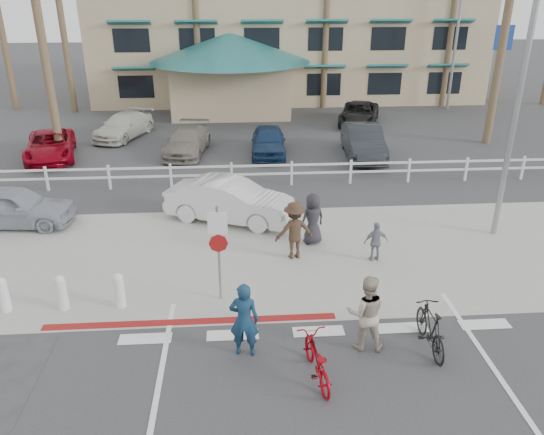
{
  "coord_description": "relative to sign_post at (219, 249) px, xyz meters",
  "views": [
    {
      "loc": [
        -1.8,
        -9.55,
        7.44
      ],
      "look_at": [
        -0.86,
        3.9,
        1.5
      ],
      "focal_mm": 35.0,
      "sensor_mm": 36.0,
      "label": 1
    }
  ],
  "objects": [
    {
      "name": "rail_fence",
      "position": [
        2.8,
        8.3,
        -0.95
      ],
      "size": [
        29.4,
        0.16,
        1.0
      ],
      "primitive_type": null,
      "color": "silver",
      "rests_on": "ground"
    },
    {
      "name": "lot_car_2",
      "position": [
        2.04,
        12.55,
        -0.78
      ],
      "size": [
        1.77,
        3.99,
        1.34
      ],
      "primitive_type": "imported",
      "rotation": [
        0.0,
        0.0,
        -0.05
      ],
      "color": "#152B4E",
      "rests_on": "ground"
    },
    {
      "name": "streetlight_0",
      "position": [
        8.8,
        3.3,
        3.05
      ],
      "size": [
        0.6,
        2.0,
        9.0
      ],
      "primitive_type": null,
      "color": "gray",
      "rests_on": "ground"
    },
    {
      "name": "lot_car_3",
      "position": [
        6.42,
        11.82,
        -0.7
      ],
      "size": [
        1.87,
        4.63,
        1.49
      ],
      "primitive_type": "imported",
      "rotation": [
        0.0,
        0.0,
        -0.06
      ],
      "color": "black",
      "rests_on": "ground"
    },
    {
      "name": "curb_red",
      "position": [
        -0.7,
        -1.0,
        -1.44
      ],
      "size": [
        7.0,
        0.25,
        0.02
      ],
      "primitive_type": "cube",
      "color": "maroon",
      "rests_on": "ground"
    },
    {
      "name": "bike_red",
      "position": [
        2.01,
        -3.16,
        -0.99
      ],
      "size": [
        0.83,
        1.81,
        0.91
      ],
      "primitive_type": "imported",
      "rotation": [
        0.0,
        0.0,
        3.27
      ],
      "color": "maroon",
      "rests_on": "ground"
    },
    {
      "name": "building",
      "position": [
        4.3,
        28.8,
        4.2
      ],
      "size": [
        28.0,
        16.0,
        11.3
      ],
      "primitive_type": null,
      "color": "tan",
      "rests_on": "ground"
    },
    {
      "name": "cross_street",
      "position": [
        2.3,
        6.3,
        -1.45
      ],
      "size": [
        40.0,
        5.0,
        0.01
      ],
      "primitive_type": "cube",
      "color": "#333335",
      "rests_on": "ground"
    },
    {
      "name": "palm_10",
      "position": [
        -7.7,
        12.8,
        4.55
      ],
      "size": [
        4.0,
        4.0,
        12.0
      ],
      "primitive_type": null,
      "color": "#1F5027",
      "rests_on": "ground"
    },
    {
      "name": "parking_lot",
      "position": [
        2.3,
        15.8,
        -1.45
      ],
      "size": [
        50.0,
        16.0,
        0.01
      ],
      "primitive_type": "cube",
      "color": "#333335",
      "rests_on": "ground"
    },
    {
      "name": "pedestrian_a",
      "position": [
        2.13,
        2.14,
        -0.57
      ],
      "size": [
        1.24,
        0.86,
        1.76
      ],
      "primitive_type": "imported",
      "rotation": [
        0.0,
        0.0,
        3.33
      ],
      "color": "#3B281C",
      "rests_on": "ground"
    },
    {
      "name": "ground",
      "position": [
        2.3,
        -2.2,
        -1.45
      ],
      "size": [
        140.0,
        140.0,
        0.0
      ],
      "primitive_type": "plane",
      "color": "#333335"
    },
    {
      "name": "lot_car_5",
      "position": [
        7.65,
        18.2,
        -0.83
      ],
      "size": [
        3.29,
        4.84,
        1.23
      ],
      "primitive_type": "imported",
      "rotation": [
        0.0,
        0.0,
        -0.31
      ],
      "color": "black",
      "rests_on": "ground"
    },
    {
      "name": "rider_black",
      "position": [
        3.22,
        -2.21,
        -0.55
      ],
      "size": [
        0.95,
        0.78,
        1.79
      ],
      "primitive_type": "imported",
      "rotation": [
        0.0,
        0.0,
        3.02
      ],
      "color": "#AB9E8A",
      "rests_on": "ground"
    },
    {
      "name": "sidewalk_plaza",
      "position": [
        2.3,
        2.3,
        -1.44
      ],
      "size": [
        22.0,
        7.0,
        0.01
      ],
      "primitive_type": "cube",
      "color": "gray",
      "rests_on": "ground"
    },
    {
      "name": "pedestrian_child",
      "position": [
        4.47,
        1.76,
        -0.84
      ],
      "size": [
        0.74,
        0.35,
        1.22
      ],
      "primitive_type": "imported",
      "rotation": [
        0.0,
        0.0,
        3.22
      ],
      "color": "gray",
      "rests_on": "ground"
    },
    {
      "name": "lot_car_0",
      "position": [
        -8.07,
        12.63,
        -0.83
      ],
      "size": [
        3.04,
        4.85,
        1.25
      ],
      "primitive_type": "imported",
      "rotation": [
        0.0,
        0.0,
        0.23
      ],
      "color": "maroon",
      "rests_on": "ground"
    },
    {
      "name": "streetlight_1",
      "position": [
        14.3,
        21.8,
        3.3
      ],
      "size": [
        0.6,
        2.0,
        9.5
      ],
      "primitive_type": null,
      "color": "gray",
      "rests_on": "ground"
    },
    {
      "name": "palm_5",
      "position": [
        6.3,
        22.8,
        5.05
      ],
      "size": [
        4.0,
        4.0,
        13.0
      ],
      "primitive_type": null,
      "color": "#1F5027",
      "rests_on": "ground"
    },
    {
      "name": "lot_car_4",
      "position": [
        -5.37,
        16.18,
        -0.83
      ],
      "size": [
        3.07,
        4.6,
        1.24
      ],
      "primitive_type": "imported",
      "rotation": [
        0.0,
        0.0,
        -0.34
      ],
      "color": "beige",
      "rests_on": "ground"
    },
    {
      "name": "car_red_compact",
      "position": [
        -6.95,
        5.09,
        -0.78
      ],
      "size": [
        4.05,
        1.9,
        1.34
      ],
      "primitive_type": "imported",
      "rotation": [
        0.0,
        0.0,
        1.49
      ],
      "color": "#9499A5",
      "rests_on": "ground"
    },
    {
      "name": "bike_path",
      "position": [
        2.3,
        -4.2,
        -1.45
      ],
      "size": [
        12.0,
        16.0,
        0.01
      ],
      "primitive_type": "cube",
      "color": "#333335",
      "rests_on": "ground"
    },
    {
      "name": "pedestrian_b",
      "position": [
        2.79,
        3.04,
        -0.63
      ],
      "size": [
        0.94,
        0.8,
        1.64
      ],
      "primitive_type": "imported",
      "rotation": [
        0.0,
        0.0,
        3.55
      ],
      "color": "#252329",
      "rests_on": "ground"
    },
    {
      "name": "bollard_0",
      "position": [
        -2.5,
        -0.2,
        -0.97
      ],
      "size": [
        0.26,
        0.26,
        0.95
      ],
      "primitive_type": null,
      "color": "silver",
      "rests_on": "ground"
    },
    {
      "name": "rider_red",
      "position": [
        0.57,
        -2.26,
        -0.57
      ],
      "size": [
        0.7,
        0.51,
        1.76
      ],
      "primitive_type": "imported",
      "rotation": [
        0.0,
        0.0,
        2.99
      ],
      "color": "#12304B",
      "rests_on": "ground"
    },
    {
      "name": "lot_car_1",
      "position": [
        -1.82,
        12.98,
        -0.83
      ],
      "size": [
        2.28,
        4.46,
        1.24
      ],
      "primitive_type": "imported",
      "rotation": [
        0.0,
        0.0,
        -0.13
      ],
      "color": "slate",
      "rests_on": "ground"
    },
    {
      "name": "palm_1",
      "position": [
        -9.7,
        22.8,
        5.05
      ],
      "size": [
        4.0,
        4.0,
        13.0
      ],
      "primitive_type": null,
      "color": "#1F5027",
      "rests_on": "ground"
    },
    {
      "name": "sign_post",
      "position": [
        0.0,
        0.0,
        0.0
      ],
      "size": [
        0.5,
        0.1,
        2.9
      ],
      "primitive_type": null,
      "color": "gray",
      "rests_on": "ground"
    },
    {
      "name": "bike_black",
      "position": [
        4.65,
        -2.36,
        -0.92
      ],
      "size": [
        0.49,
        1.75,
        1.05
      ],
      "primitive_type": "imported",
      "rotation": [
        0.0,
        0.0,
        3.14
      ],
      "color": "black",
      "rests_on": "ground"
    },
    {
      "name": "car_white_sedan",
      "position": [
        0.25,
        4.98,
        -0.73
      ],
      "size": [
        4.63,
        3.08,
        1.44
      ],
      "primitive_type": "imported",
      "rotation": [
        0.0,
        0.0,
        1.18
      ],
      "color": "silver",
      "rests_on": "ground"
    },
    {
      "name": "info_sign",
      "position": [
        16.3,
        19.8,
        1.35
      ],
      "size": [
        1.2,
        0.16,
        5.6
      ],
      "primitive_type": null,
      "color": "navy",
      "rests_on": "ground"
    },
    {
      "name": "bollard_2",
      "position": [
        -5.3,
        -0.2,
        -0.97
      ],
      "size": [
        0.26,
        0.26,
        0.95
      ],
      "primitive_type": null,
      "color": "silver",
      "rests_on": "ground"
    },
    {
      "name": "bollard_1",
      "position": [
        -3.9,
        -0.2,
        -0.97
      ],
      "size": [
        0.26,
        0.26,
        0.95
      ],
      "primitive_type": null,
      "color": "silver",
      "rests_on": "ground"
    }
  ]
}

